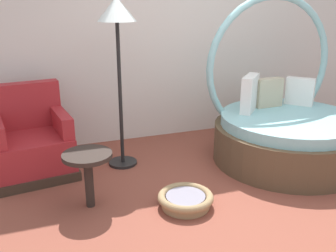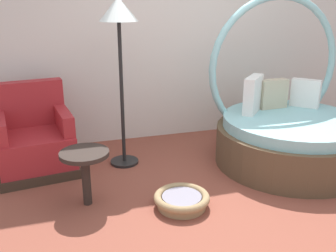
# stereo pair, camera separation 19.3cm
# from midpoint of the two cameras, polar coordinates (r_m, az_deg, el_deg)

# --- Properties ---
(ground_plane) EXTENTS (8.00, 8.00, 0.02)m
(ground_plane) POSITION_cam_midpoint_polar(r_m,az_deg,el_deg) (3.62, 10.97, -11.83)
(ground_plane) COLOR brown
(back_wall) EXTENTS (8.00, 0.12, 3.19)m
(back_wall) POSITION_cam_midpoint_polar(r_m,az_deg,el_deg) (5.02, 0.93, 16.31)
(back_wall) COLOR silver
(back_wall) RESTS_ON ground_plane
(round_daybed) EXTENTS (1.68, 1.68, 1.87)m
(round_daybed) POSITION_cam_midpoint_polar(r_m,az_deg,el_deg) (4.56, 18.79, -0.60)
(round_daybed) COLOR brown
(round_daybed) RESTS_ON ground_plane
(red_armchair) EXTENTS (0.90, 0.90, 0.94)m
(red_armchair) POSITION_cam_midpoint_polar(r_m,az_deg,el_deg) (4.34, -18.23, -2.16)
(red_armchair) COLOR #38281E
(red_armchair) RESTS_ON ground_plane
(pet_basket) EXTENTS (0.51, 0.51, 0.13)m
(pet_basket) POSITION_cam_midpoint_polar(r_m,az_deg,el_deg) (3.51, 3.68, -11.01)
(pet_basket) COLOR #9E7F56
(pet_basket) RESTS_ON ground_plane
(side_table) EXTENTS (0.44, 0.44, 0.52)m
(side_table) POSITION_cam_midpoint_polar(r_m,az_deg,el_deg) (3.46, -10.82, -5.25)
(side_table) COLOR #2D231E
(side_table) RESTS_ON ground_plane
(floor_lamp) EXTENTS (0.40, 0.40, 1.82)m
(floor_lamp) POSITION_cam_midpoint_polar(r_m,az_deg,el_deg) (4.04, -5.97, 14.70)
(floor_lamp) COLOR black
(floor_lamp) RESTS_ON ground_plane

